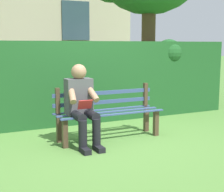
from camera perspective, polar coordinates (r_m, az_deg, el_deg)
The scene contains 4 objects.
ground at distance 5.13m, azimuth -0.48°, elevation -7.38°, with size 60.00×60.00×0.00m, color #517F38.
park_bench at distance 5.08m, azimuth -0.78°, elevation -2.86°, with size 1.66×0.46×0.81m.
person_seated at distance 4.72m, azimuth -5.26°, elevation -1.22°, with size 0.44×0.73×1.16m.
hedge_backdrop at distance 6.24m, azimuth -4.60°, elevation 2.74°, with size 6.12×0.67×1.55m.
Camera 1 is at (2.07, 4.47, 1.43)m, focal length 52.97 mm.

